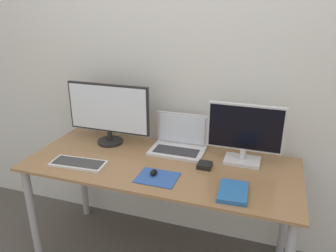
{
  "coord_description": "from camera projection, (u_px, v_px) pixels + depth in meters",
  "views": [
    {
      "loc": [
        0.63,
        -1.37,
        1.73
      ],
      "look_at": [
        0.02,
        0.46,
        0.98
      ],
      "focal_mm": 35.0,
      "sensor_mm": 36.0,
      "label": 1
    }
  ],
  "objects": [
    {
      "name": "mousepad",
      "position": [
        157.0,
        178.0,
        1.89
      ],
      "size": [
        0.23,
        0.19,
        0.0
      ],
      "color": "#2D519E",
      "rests_on": "desk"
    },
    {
      "name": "monitor_left",
      "position": [
        108.0,
        112.0,
        2.27
      ],
      "size": [
        0.6,
        0.18,
        0.43
      ],
      "color": "black",
      "rests_on": "desk"
    },
    {
      "name": "wall_back",
      "position": [
        181.0,
        74.0,
        2.26
      ],
      "size": [
        7.0,
        0.05,
        2.5
      ],
      "color": "silver",
      "rests_on": "ground_plane"
    },
    {
      "name": "laptop",
      "position": [
        179.0,
        142.0,
        2.23
      ],
      "size": [
        0.36,
        0.24,
        0.24
      ],
      "color": "silver",
      "rests_on": "desk"
    },
    {
      "name": "mouse",
      "position": [
        154.0,
        172.0,
        1.91
      ],
      "size": [
        0.04,
        0.06,
        0.03
      ],
      "color": "black",
      "rests_on": "mousepad"
    },
    {
      "name": "power_brick",
      "position": [
        205.0,
        165.0,
        2.0
      ],
      "size": [
        0.08,
        0.09,
        0.03
      ],
      "color": "black",
      "rests_on": "desk"
    },
    {
      "name": "monitor_right",
      "position": [
        245.0,
        133.0,
        2.01
      ],
      "size": [
        0.46,
        0.16,
        0.38
      ],
      "color": "silver",
      "rests_on": "desk"
    },
    {
      "name": "keyboard",
      "position": [
        78.0,
        163.0,
        2.04
      ],
      "size": [
        0.35,
        0.16,
        0.02
      ],
      "color": "silver",
      "rests_on": "desk"
    },
    {
      "name": "desk",
      "position": [
        161.0,
        179.0,
        2.1
      ],
      "size": [
        1.7,
        0.71,
        0.77
      ],
      "color": "olive",
      "rests_on": "ground_plane"
    },
    {
      "name": "book",
      "position": [
        233.0,
        192.0,
        1.73
      ],
      "size": [
        0.16,
        0.22,
        0.02
      ],
      "color": "#235B9E",
      "rests_on": "desk"
    }
  ]
}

